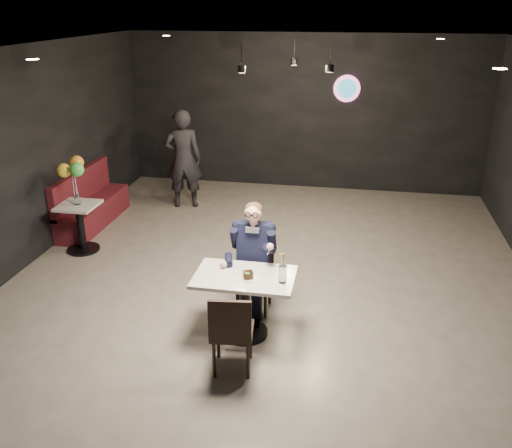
% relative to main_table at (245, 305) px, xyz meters
% --- Properties ---
extents(floor, '(9.00, 9.00, 0.00)m').
position_rel_main_table_xyz_m(floor, '(0.07, 0.95, -0.38)').
color(floor, gray).
rests_on(floor, ground).
extents(wall_sign, '(0.50, 0.06, 0.50)m').
position_rel_main_table_xyz_m(wall_sign, '(0.87, 5.42, 1.62)').
color(wall_sign, pink).
rests_on(wall_sign, floor).
extents(pendant_lights, '(1.40, 1.20, 0.36)m').
position_rel_main_table_xyz_m(pendant_lights, '(0.07, 2.95, 2.51)').
color(pendant_lights, black).
rests_on(pendant_lights, floor).
extents(main_table, '(1.10, 0.70, 0.75)m').
position_rel_main_table_xyz_m(main_table, '(0.00, 0.00, 0.00)').
color(main_table, silver).
rests_on(main_table, floor).
extents(chair_far, '(0.42, 0.46, 0.92)m').
position_rel_main_table_xyz_m(chair_far, '(0.00, 0.55, 0.09)').
color(chair_far, black).
rests_on(chair_far, floor).
extents(chair_near, '(0.47, 0.51, 0.92)m').
position_rel_main_table_xyz_m(chair_near, '(0.00, -0.63, 0.09)').
color(chair_near, black).
rests_on(chair_near, floor).
extents(seated_man, '(0.60, 0.80, 1.44)m').
position_rel_main_table_xyz_m(seated_man, '(0.00, 0.55, 0.34)').
color(seated_man, black).
rests_on(seated_man, floor).
extents(dessert_plate, '(0.20, 0.20, 0.01)m').
position_rel_main_table_xyz_m(dessert_plate, '(0.08, -0.06, 0.38)').
color(dessert_plate, white).
rests_on(dessert_plate, main_table).
extents(cake_slice, '(0.12, 0.11, 0.07)m').
position_rel_main_table_xyz_m(cake_slice, '(0.05, -0.07, 0.42)').
color(cake_slice, black).
rests_on(cake_slice, dessert_plate).
extents(mint_leaf, '(0.06, 0.04, 0.01)m').
position_rel_main_table_xyz_m(mint_leaf, '(0.06, -0.12, 0.47)').
color(mint_leaf, green).
rests_on(mint_leaf, cake_slice).
extents(sundae_glass, '(0.09, 0.09, 0.20)m').
position_rel_main_table_xyz_m(sundae_glass, '(0.43, -0.08, 0.47)').
color(sundae_glass, silver).
rests_on(sundae_glass, main_table).
extents(wafer_cone, '(0.08, 0.08, 0.13)m').
position_rel_main_table_xyz_m(wafer_cone, '(0.41, -0.02, 0.62)').
color(wafer_cone, tan).
rests_on(wafer_cone, sundae_glass).
extents(booth_bench, '(0.47, 1.88, 0.94)m').
position_rel_main_table_xyz_m(booth_bench, '(-3.18, 2.75, 0.09)').
color(booth_bench, '#420E19').
rests_on(booth_bench, floor).
extents(side_table, '(0.55, 0.55, 0.69)m').
position_rel_main_table_xyz_m(side_table, '(-2.88, 1.75, -0.03)').
color(side_table, silver).
rests_on(side_table, floor).
extents(balloon_vase, '(0.09, 0.09, 0.14)m').
position_rel_main_table_xyz_m(balloon_vase, '(-2.88, 1.75, 0.45)').
color(balloon_vase, silver).
rests_on(balloon_vase, side_table).
extents(balloon_bunch, '(0.38, 0.38, 0.62)m').
position_rel_main_table_xyz_m(balloon_bunch, '(-2.88, 1.75, 0.83)').
color(balloon_bunch, yellow).
rests_on(balloon_bunch, balloon_vase).
extents(passerby, '(0.74, 0.58, 1.80)m').
position_rel_main_table_xyz_m(passerby, '(-1.93, 3.90, 0.52)').
color(passerby, black).
rests_on(passerby, floor).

